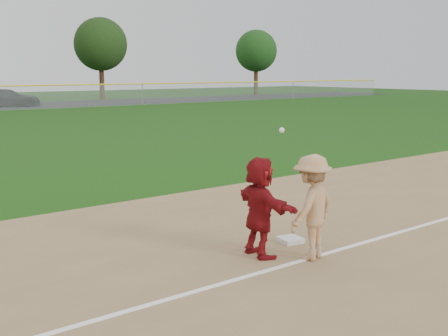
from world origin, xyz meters
TOP-DOWN VIEW (x-y plane):
  - ground at (0.00, 0.00)m, footprint 160.00×160.00m
  - foul_line at (0.00, -0.80)m, footprint 60.00×0.10m
  - first_base at (0.48, 0.08)m, footprint 0.46×0.46m
  - base_runner at (-0.49, -0.14)m, footprint 0.76×1.69m
  - car_right at (9.07, 45.02)m, footprint 5.86×3.69m
  - first_base_play at (0.11, -0.79)m, footprint 1.31×1.11m
  - tree_3 at (22.00, 52.80)m, footprint 6.00×6.00m
  - tree_4 at (44.00, 51.20)m, footprint 5.60×5.60m

SIDE VIEW (x-z plane):
  - ground at x=0.00m, z-range 0.00..0.00m
  - foul_line at x=0.00m, z-range 0.02..0.03m
  - first_base at x=0.48m, z-range 0.02..0.11m
  - car_right at x=9.07m, z-range 0.01..1.59m
  - base_runner at x=-0.49m, z-range 0.02..1.77m
  - first_base_play at x=0.11m, z-range -0.19..2.04m
  - tree_4 at x=44.00m, z-range 1.51..10.18m
  - tree_3 at x=22.00m, z-range 1.57..10.76m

